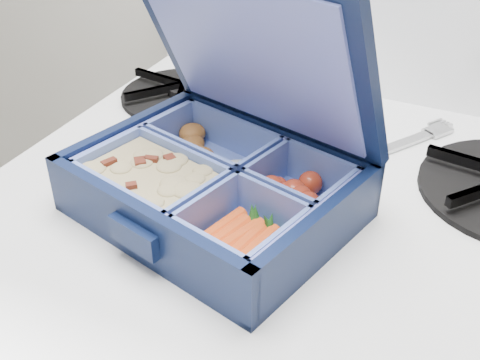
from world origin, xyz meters
The scene contains 3 objects.
bento_box centered at (0.13, 1.60, 1.03)m, with size 0.24×0.19×0.06m, color #0B1636, non-canonical shape.
burner_grate_rear centered at (-0.02, 1.80, 1.01)m, with size 0.16×0.16×0.02m, color black.
fork centered at (0.24, 1.77, 1.00)m, with size 0.03×0.19×0.01m, color #A7A7A7, non-canonical shape.
Camera 1 is at (0.35, 1.20, 1.35)m, focal length 45.00 mm.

